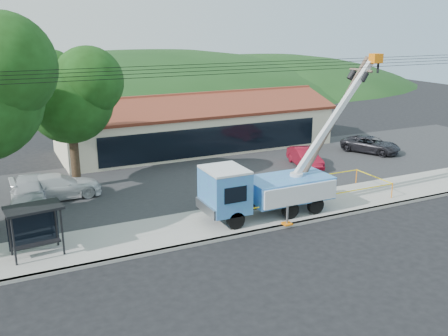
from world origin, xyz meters
name	(u,v)px	position (x,y,z in m)	size (l,w,h in m)	color
ground	(279,249)	(0.00, 0.00, 0.00)	(120.00, 120.00, 0.00)	black
curb	(257,231)	(0.00, 2.10, 0.07)	(60.00, 0.25, 0.15)	#9E9C94
sidewalk	(240,219)	(0.00, 4.00, 0.07)	(60.00, 4.00, 0.15)	#9E9C94
parking_lot	(186,179)	(0.00, 12.00, 0.05)	(60.00, 12.00, 0.10)	#28282B
strip_mall	(195,126)	(4.00, 19.98, 1.88)	(22.50, 8.53, 4.67)	beige
tree_lot	(69,92)	(-7.00, 13.00, 6.21)	(6.30, 5.60, 8.94)	#332316
hill_center	(144,93)	(10.00, 55.00, 0.00)	(89.60, 64.00, 32.00)	#163613
hill_east	(259,86)	(30.00, 55.00, 0.00)	(72.80, 52.00, 26.00)	#163613
utility_truck	(264,187)	(1.36, 3.82, 1.71)	(10.63, 3.92, 8.41)	black
leaning_pole	(331,125)	(5.87, 4.26, 4.67)	(5.40, 1.84, 8.33)	brown
bus_shelter	(34,219)	(-10.29, 4.11, 1.84)	(2.54, 1.72, 2.32)	black
caution_tape	(302,191)	(4.29, 4.47, 0.85)	(10.63, 3.26, 0.94)	orange
car_silver	(31,206)	(-9.97, 11.09, 0.00)	(1.93, 4.79, 1.63)	silver
car_red	(304,167)	(8.90, 10.95, 0.00)	(1.43, 4.11, 1.36)	maroon
car_white	(58,200)	(-8.39, 11.53, 0.00)	(2.09, 5.14, 1.49)	white
car_dark	(370,153)	(16.00, 12.03, 0.00)	(2.13, 4.63, 1.29)	black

